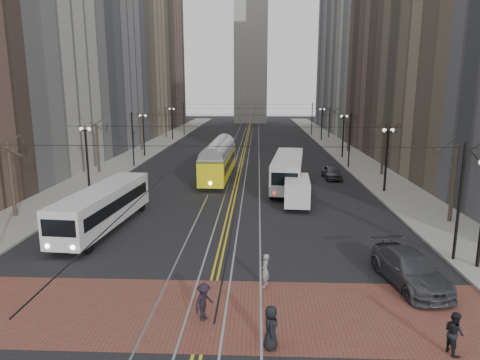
# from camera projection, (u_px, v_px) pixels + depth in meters

# --- Properties ---
(ground) EXTENTS (260.00, 260.00, 0.00)m
(ground) POSITION_uv_depth(u_px,v_px,m) (216.00, 272.00, 22.09)
(ground) COLOR black
(ground) RESTS_ON ground
(sidewalk_left) EXTENTS (5.00, 140.00, 0.15)m
(sidewalk_left) POSITION_uv_depth(u_px,v_px,m) (148.00, 149.00, 66.65)
(sidewalk_left) COLOR gray
(sidewalk_left) RESTS_ON ground
(sidewalk_right) EXTENTS (5.00, 140.00, 0.15)m
(sidewalk_right) POSITION_uv_depth(u_px,v_px,m) (342.00, 150.00, 65.43)
(sidewalk_right) COLOR gray
(sidewalk_right) RESTS_ON ground
(crosswalk_band) EXTENTS (25.00, 6.00, 0.01)m
(crosswalk_band) POSITION_uv_depth(u_px,v_px,m) (207.00, 312.00, 18.18)
(crosswalk_band) COLOR brown
(crosswalk_band) RESTS_ON ground
(streetcar_rails) EXTENTS (4.80, 130.00, 0.02)m
(streetcar_rails) POSITION_uv_depth(u_px,v_px,m) (244.00, 150.00, 66.06)
(streetcar_rails) COLOR gray
(streetcar_rails) RESTS_ON ground
(centre_lines) EXTENTS (0.42, 130.00, 0.01)m
(centre_lines) POSITION_uv_depth(u_px,v_px,m) (244.00, 150.00, 66.06)
(centre_lines) COLOR gold
(centre_lines) RESTS_ON ground
(building_left_mid) EXTENTS (16.00, 20.00, 34.00)m
(building_left_mid) POSITION_uv_depth(u_px,v_px,m) (76.00, 37.00, 64.52)
(building_left_mid) COLOR slate
(building_left_mid) RESTS_ON ground
(building_left_midfar) EXTENTS (20.00, 20.00, 52.00)m
(building_left_midfar) POSITION_uv_depth(u_px,v_px,m) (105.00, 0.00, 82.27)
(building_left_midfar) COLOR #86725C
(building_left_midfar) RESTS_ON ground
(building_left_far) EXTENTS (16.00, 20.00, 40.00)m
(building_left_far) POSITION_uv_depth(u_px,v_px,m) (144.00, 44.00, 102.98)
(building_left_far) COLOR brown
(building_left_far) RESTS_ON ground
(building_right_mid) EXTENTS (16.00, 20.00, 34.00)m
(building_right_mid) POSITION_uv_depth(u_px,v_px,m) (419.00, 35.00, 62.45)
(building_right_mid) COLOR brown
(building_right_mid) RESTS_ON ground
(building_right_far) EXTENTS (16.00, 20.00, 40.00)m
(building_right_far) POSITION_uv_depth(u_px,v_px,m) (358.00, 43.00, 100.91)
(building_right_far) COLOR slate
(building_right_far) RESTS_ON ground
(lamp_posts) EXTENTS (27.60, 57.20, 5.60)m
(lamp_posts) POSITION_uv_depth(u_px,v_px,m) (240.00, 146.00, 49.60)
(lamp_posts) COLOR black
(lamp_posts) RESTS_ON ground
(street_trees) EXTENTS (31.68, 53.28, 5.60)m
(street_trees) POSITION_uv_depth(u_px,v_px,m) (242.00, 140.00, 55.95)
(street_trees) COLOR #382D23
(street_trees) RESTS_ON ground
(trolley_wires) EXTENTS (25.96, 120.00, 6.60)m
(trolley_wires) POSITION_uv_depth(u_px,v_px,m) (242.00, 132.00, 55.34)
(trolley_wires) COLOR black
(trolley_wires) RESTS_ON ground
(transit_bus) EXTENTS (3.27, 11.37, 2.80)m
(transit_bus) POSITION_uv_depth(u_px,v_px,m) (104.00, 209.00, 28.75)
(transit_bus) COLOR silver
(transit_bus) RESTS_ON ground
(streetcar) EXTENTS (2.81, 13.39, 3.14)m
(streetcar) POSITION_uv_depth(u_px,v_px,m) (219.00, 163.00, 45.18)
(streetcar) COLOR yellow
(streetcar) RESTS_ON ground
(rear_bus) EXTENTS (3.90, 11.99, 3.07)m
(rear_bus) POSITION_uv_depth(u_px,v_px,m) (288.00, 172.00, 40.76)
(rear_bus) COLOR #BABABA
(rear_bus) RESTS_ON ground
(cargo_van) EXTENTS (2.30, 5.19, 2.24)m
(cargo_van) POSITION_uv_depth(u_px,v_px,m) (297.00, 192.00, 34.52)
(cargo_van) COLOR silver
(cargo_van) RESTS_ON ground
(sedan_grey) EXTENTS (1.76, 4.19, 1.42)m
(sedan_grey) POSITION_uv_depth(u_px,v_px,m) (332.00, 172.00, 45.10)
(sedan_grey) COLOR #464A4F
(sedan_grey) RESTS_ON ground
(sedan_silver) EXTENTS (2.31, 5.35, 1.71)m
(sedan_silver) POSITION_uv_depth(u_px,v_px,m) (286.00, 159.00, 52.83)
(sedan_silver) COLOR #94979B
(sedan_silver) RESTS_ON ground
(sedan_parked) EXTENTS (3.04, 5.69, 1.57)m
(sedan_parked) POSITION_uv_depth(u_px,v_px,m) (410.00, 269.00, 20.62)
(sedan_parked) COLOR #3F4046
(sedan_parked) RESTS_ON ground
(pedestrian_a) EXTENTS (0.53, 0.81, 1.66)m
(pedestrian_a) POSITION_uv_depth(u_px,v_px,m) (271.00, 327.00, 15.46)
(pedestrian_a) COLOR black
(pedestrian_a) RESTS_ON crosswalk_band
(pedestrian_b) EXTENTS (0.54, 0.68, 1.63)m
(pedestrian_b) POSITION_uv_depth(u_px,v_px,m) (265.00, 270.00, 20.35)
(pedestrian_b) COLOR gray
(pedestrian_b) RESTS_ON crosswalk_band
(pedestrian_c) EXTENTS (0.76, 0.88, 1.58)m
(pedestrian_c) POSITION_uv_depth(u_px,v_px,m) (454.00, 333.00, 15.20)
(pedestrian_c) COLOR black
(pedestrian_c) RESTS_ON crosswalk_band
(pedestrian_d) EXTENTS (1.04, 1.18, 1.58)m
(pedestrian_d) POSITION_uv_depth(u_px,v_px,m) (204.00, 302.00, 17.41)
(pedestrian_d) COLOR black
(pedestrian_d) RESTS_ON crosswalk_band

